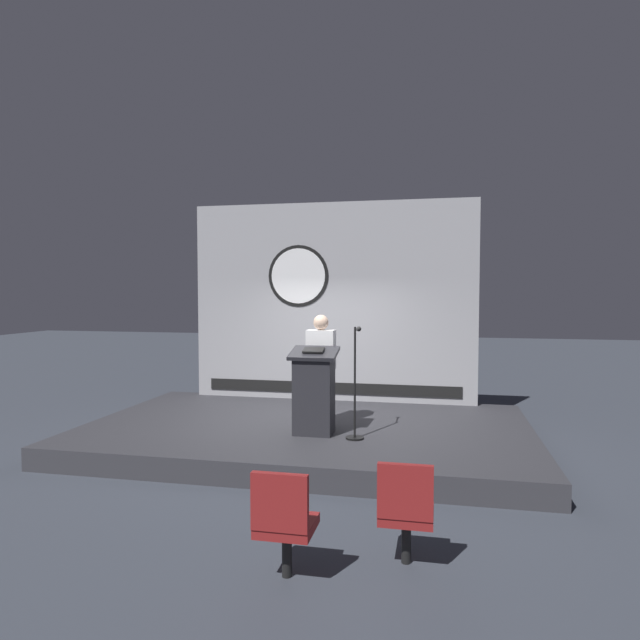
% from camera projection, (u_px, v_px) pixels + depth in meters
% --- Properties ---
extents(ground_plane, '(40.00, 40.00, 0.00)m').
position_uv_depth(ground_plane, '(308.00, 443.00, 8.26)').
color(ground_plane, '#383D47').
extents(stage_platform, '(6.40, 4.00, 0.30)m').
position_uv_depth(stage_platform, '(308.00, 433.00, 8.25)').
color(stage_platform, '#333338').
rests_on(stage_platform, ground).
extents(banner_display, '(5.06, 0.12, 3.52)m').
position_uv_depth(banner_display, '(331.00, 302.00, 9.96)').
color(banner_display, '#9E9EA3').
rests_on(banner_display, stage_platform).
extents(podium, '(0.64, 0.50, 1.19)m').
position_uv_depth(podium, '(314.00, 392.00, 7.62)').
color(podium, '#26262B').
rests_on(podium, stage_platform).
extents(speaker_person, '(0.40, 0.26, 1.61)m').
position_uv_depth(speaker_person, '(321.00, 369.00, 8.08)').
color(speaker_person, black).
rests_on(speaker_person, stage_platform).
extents(microphone_stand, '(0.24, 0.51, 1.48)m').
position_uv_depth(microphone_stand, '(355.00, 399.00, 7.41)').
color(microphone_stand, black).
rests_on(microphone_stand, stage_platform).
extents(audience_chair_left, '(0.44, 0.45, 0.89)m').
position_uv_depth(audience_chair_left, '(406.00, 508.00, 4.53)').
color(audience_chair_left, black).
rests_on(audience_chair_left, ground).
extents(audience_chair_right, '(0.44, 0.45, 0.89)m').
position_uv_depth(audience_chair_right, '(284.00, 519.00, 4.31)').
color(audience_chair_right, black).
rests_on(audience_chair_right, ground).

